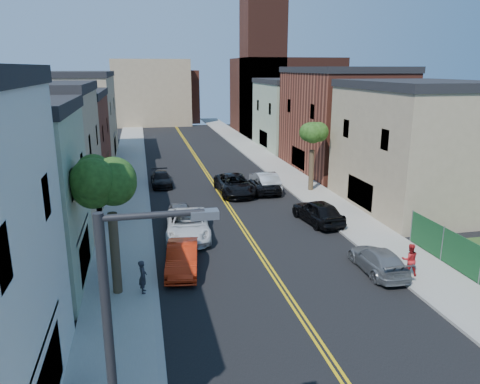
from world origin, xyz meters
TOP-DOWN VIEW (x-y plane):
  - sidewalk_left at (-7.90, 40.00)m, footprint 3.20×100.00m
  - sidewalk_right at (7.90, 40.00)m, footprint 3.20×100.00m
  - curb_left at (-6.15, 40.00)m, footprint 0.30×100.00m
  - curb_right at (6.15, 40.00)m, footprint 0.30×100.00m
  - bldg_left_tan_near at (-14.00, 25.00)m, footprint 9.00×10.00m
  - bldg_left_brick at (-14.00, 36.00)m, footprint 9.00×12.00m
  - bldg_left_tan_far at (-14.00, 50.00)m, footprint 9.00×16.00m
  - bldg_right_tan at (14.00, 24.00)m, footprint 9.00×12.00m
  - bldg_right_brick at (14.00, 38.00)m, footprint 9.00×14.00m
  - bldg_right_palegrn at (14.00, 52.00)m, footprint 9.00×12.00m
  - church at (16.33, 67.07)m, footprint 16.20×14.20m
  - backdrop_left at (-4.00, 82.00)m, footprint 14.00×8.00m
  - backdrop_center at (0.00, 86.00)m, footprint 10.00×8.00m
  - tree_left_mid at (-7.88, 14.01)m, footprint 5.20×5.20m
  - tree_right_far at (7.92, 30.01)m, footprint 4.40×4.40m
  - red_sedan at (-4.62, 15.99)m, footprint 2.20×4.75m
  - white_pickup at (-3.80, 21.03)m, footprint 3.19×6.11m
  - grey_car_left at (-4.06, 23.39)m, footprint 1.79×4.23m
  - black_car_left at (-4.82, 34.75)m, footprint 1.90×4.45m
  - grey_car_right at (5.50, 13.70)m, footprint 1.98×4.59m
  - black_car_right at (5.34, 21.87)m, footprint 2.63×5.13m
  - silver_car_right at (4.08, 31.29)m, footprint 1.78×5.06m
  - dark_car_right_far at (3.80, 30.52)m, footprint 2.38×4.82m
  - black_suv_lane at (1.20, 30.58)m, footprint 2.87×6.02m
  - pedestrian_left at (-6.70, 13.69)m, footprint 0.40×0.60m
  - pedestrian_right at (6.70, 12.71)m, footprint 0.96×0.83m

SIDE VIEW (x-z plane):
  - sidewalk_left at x=-7.90m, z-range 0.00..0.15m
  - sidewalk_right at x=7.90m, z-range 0.00..0.15m
  - curb_left at x=-6.15m, z-range 0.00..0.15m
  - curb_right at x=6.15m, z-range 0.00..0.15m
  - black_car_left at x=-4.82m, z-range 0.00..1.28m
  - dark_car_right_far at x=3.80m, z-range 0.00..1.31m
  - grey_car_right at x=5.50m, z-range 0.00..1.32m
  - grey_car_left at x=-4.06m, z-range 0.00..1.43m
  - red_sedan at x=-4.62m, z-range 0.00..1.51m
  - white_pickup at x=-3.80m, z-range 0.00..1.64m
  - black_suv_lane at x=1.20m, z-range 0.00..1.66m
  - silver_car_right at x=4.08m, z-range 0.00..1.66m
  - black_car_right at x=5.34m, z-range 0.00..1.67m
  - pedestrian_left at x=-6.70m, z-range 0.15..1.77m
  - pedestrian_right at x=6.70m, z-range 0.15..1.87m
  - bldg_left_brick at x=-14.00m, z-range 0.00..8.00m
  - bldg_right_palegrn at x=14.00m, z-range 0.00..8.50m
  - bldg_left_tan_near at x=-14.00m, z-range 0.00..9.00m
  - bldg_right_tan at x=14.00m, z-range 0.00..9.00m
  - bldg_left_tan_far at x=-14.00m, z-range 0.00..9.50m
  - bldg_right_brick at x=14.00m, z-range 0.00..10.00m
  - backdrop_center at x=0.00m, z-range 0.00..10.00m
  - tree_right_far at x=7.92m, z-range 1.74..9.77m
  - backdrop_left at x=-4.00m, z-range 0.00..12.00m
  - tree_left_mid at x=-7.88m, z-range 1.94..11.23m
  - church at x=16.33m, z-range -4.06..18.54m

